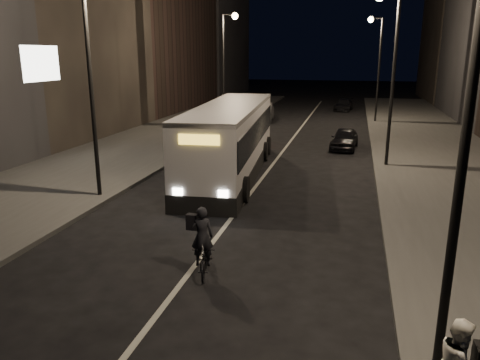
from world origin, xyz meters
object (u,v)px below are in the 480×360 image
Objects in this scene: streetlight_left_near at (95,58)px; cyclist_on_bicycle at (204,251)px; streetlight_right_near at (456,64)px; city_bus at (231,137)px; streetlight_right_mid at (389,57)px; streetlight_right_far at (376,55)px; car_far at (344,105)px; car_mid at (263,111)px; car_near at (344,139)px; streetlight_left_far at (227,55)px.

streetlight_left_near is 9.09m from cyclist_on_bicycle.
streetlight_right_near and streetlight_left_near have the same top height.
streetlight_right_near is 15.15m from city_bus.
streetlight_right_mid is 1.00× the size of streetlight_right_far.
streetlight_right_mid is 24.75m from car_far.
streetlight_left_near is at bearing 79.43° from car_mid.
cyclist_on_bicycle is (5.73, -5.23, -4.74)m from streetlight_left_near.
car_near is (-1.90, -11.66, -4.75)m from streetlight_right_far.
streetlight_right_near is 0.66× the size of city_bus.
cyclist_on_bicycle is 17.83m from car_near.
streetlight_right_mid is at bearing -61.65° from car_near.
cyclist_on_bicycle is at bearing -76.14° from streetlight_left_far.
streetlight_right_mid is 2.26× the size of car_near.
streetlight_left_far reaches higher than car_near.
streetlight_right_mid is 1.00× the size of streetlight_left_far.
city_bus is 27.55m from car_far.
city_bus is at bearing -156.50° from streetlight_right_mid.
car_far is (-0.60, 19.81, -0.05)m from car_near.
car_mid is at bearing -174.88° from streetlight_right_far.
car_far is (6.44, 8.95, -0.20)m from car_mid.
streetlight_left_near is (-10.66, 8.00, 0.00)m from streetlight_right_near.
car_far is at bearing 96.43° from car_near.
streetlight_right_mid reaches higher than car_mid.
streetlight_right_near is 16.00m from streetlight_right_mid.
streetlight_right_far is 1.00× the size of streetlight_left_far.
car_mid is (-2.00, 18.21, -1.01)m from city_bus.
streetlight_left_far is at bearing 89.75° from cyclist_on_bicycle.
streetlight_right_far is 4.33× the size of cyclist_on_bicycle.
streetlight_right_far reaches higher than car_far.
streetlight_left_near is 7.19m from city_bus.
car_mid is at bearing 105.98° from streetlight_right_near.
car_far is (4.44, 27.16, -1.22)m from city_bus.
streetlight_right_mid is 14.89m from cyclist_on_bicycle.
car_mid is 1.20× the size of car_far.
city_bus is at bearing -74.00° from streetlight_left_far.
streetlight_right_mid is 6.70m from car_near.
streetlight_right_far is at bearing 66.04° from streetlight_left_near.
streetlight_right_far is 26.26m from streetlight_left_near.
streetlight_right_near is 40.51m from car_far.
cyclist_on_bicycle is at bearing -42.39° from streetlight_left_near.
car_near is at bearing 66.10° from cyclist_on_bicycle.
streetlight_right_near is at bearing -90.00° from streetlight_right_mid.
car_far is at bearing 93.56° from streetlight_right_near.
city_bus is at bearing 89.97° from car_mid.
streetlight_right_far is 1.00× the size of streetlight_left_near.
car_mid reaches higher than car_far.
streetlight_right_near is at bearing -43.41° from cyclist_on_bicycle.
cyclist_on_bicycle is (5.73, -23.23, -4.74)m from streetlight_left_far.
streetlight_right_near is 2.26× the size of car_near.
streetlight_right_far reaches higher than cyclist_on_bicycle.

